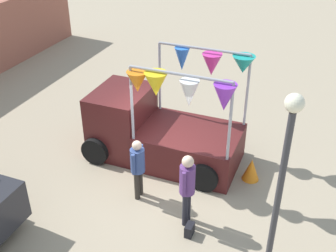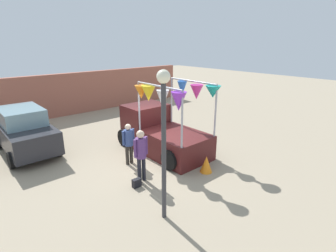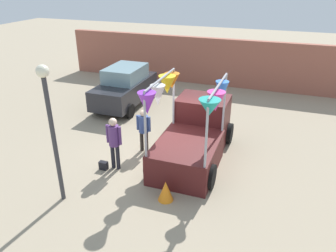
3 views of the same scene
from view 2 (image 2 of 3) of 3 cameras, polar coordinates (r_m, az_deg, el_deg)
ground_plane at (r=10.49m, az=-4.04°, el=-7.27°), size 60.00×60.00×0.00m
vendor_truck at (r=11.09m, az=-1.79°, el=-0.69°), size 2.50×4.17×3.00m
parked_car at (r=12.34m, az=-28.80°, el=-0.89°), size 1.88×4.00×1.88m
person_customer at (r=8.54m, az=-5.92°, el=-5.41°), size 0.53×0.34×1.79m
person_vendor at (r=9.86m, az=-8.59°, el=-3.09°), size 0.53×0.34×1.59m
handbag at (r=8.65m, az=-6.84°, el=-12.20°), size 0.28×0.16×0.28m
street_lamp at (r=6.22m, az=-0.94°, el=-0.15°), size 0.32×0.32×3.88m
brick_boundary_wall at (r=17.53m, az=-21.79°, el=6.31°), size 18.00×0.36×2.60m
folded_kite_bundle_tangerine at (r=9.50m, az=8.33°, el=-8.24°), size 0.60×0.60×0.60m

